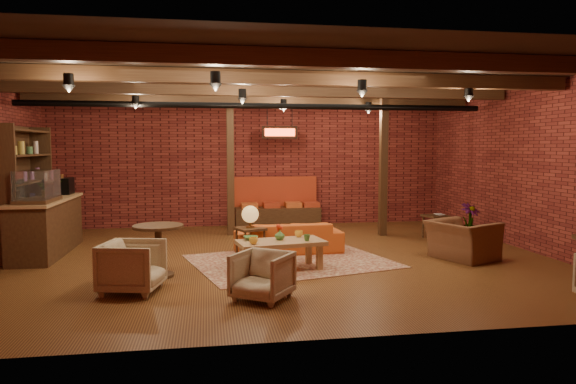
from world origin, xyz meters
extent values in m
plane|color=#3B1D0E|center=(0.00, 0.00, 0.00)|extent=(10.00, 10.00, 0.00)
cube|color=black|center=(0.00, 0.00, 3.20)|extent=(10.00, 8.00, 0.02)
cube|color=maroon|center=(0.00, 4.00, 1.60)|extent=(10.00, 0.02, 3.20)
cube|color=maroon|center=(0.00, -4.00, 1.60)|extent=(10.00, 0.02, 3.20)
cube|color=maroon|center=(5.00, 0.00, 1.60)|extent=(0.02, 8.00, 3.20)
cylinder|color=black|center=(0.00, 1.60, 2.85)|extent=(9.60, 0.12, 0.12)
cube|color=black|center=(-0.60, 2.60, 1.60)|extent=(0.16, 0.16, 3.20)
cube|color=black|center=(2.80, 2.00, 1.60)|extent=(0.16, 0.16, 3.20)
imported|color=#337F33|center=(-4.00, 1.20, 1.22)|extent=(0.35, 0.39, 0.30)
cube|color=#FC4319|center=(0.60, 3.10, 2.35)|extent=(0.86, 0.06, 0.30)
cube|color=maroon|center=(0.30, -0.34, 0.01)|extent=(3.82, 3.27, 0.01)
imported|color=#BC4D1A|center=(0.38, 0.43, 0.29)|extent=(2.04, 0.90, 0.58)
cube|color=#9D6949|center=(0.04, -0.90, 0.45)|extent=(1.49, 0.91, 0.07)
cube|color=#9D6949|center=(-0.49, -1.24, 0.21)|extent=(0.09, 0.09, 0.41)
cube|color=#9D6949|center=(0.66, -1.04, 0.21)|extent=(0.09, 0.09, 0.41)
cube|color=#9D6949|center=(-0.57, -0.75, 0.21)|extent=(0.09, 0.09, 0.41)
cube|color=#9D6949|center=(0.58, -0.56, 0.21)|extent=(0.09, 0.09, 0.41)
imported|color=yellow|center=(-0.42, -1.15, 0.54)|extent=(0.16, 0.16, 0.11)
imported|color=#447C38|center=(0.46, -1.00, 0.53)|extent=(0.13, 0.13, 0.11)
imported|color=yellow|center=(0.39, -0.61, 0.54)|extent=(0.16, 0.16, 0.11)
imported|color=#447C38|center=(-0.43, -0.75, 0.51)|extent=(0.28, 0.28, 0.06)
imported|color=#447C38|center=(0.04, -0.84, 0.55)|extent=(0.15, 0.15, 0.14)
sphere|color=red|center=(0.04, -0.84, 0.68)|extent=(0.10, 0.10, 0.10)
cube|color=black|center=(-0.38, -0.01, 0.55)|extent=(0.59, 0.59, 0.04)
cylinder|color=black|center=(-0.38, -0.01, 0.26)|extent=(0.04, 0.04, 0.52)
cylinder|color=brown|center=(-0.38, -0.01, 0.58)|extent=(0.15, 0.15, 0.02)
cylinder|color=brown|center=(-0.38, -0.01, 0.66)|extent=(0.04, 0.04, 0.22)
sphere|color=orange|center=(-0.38, -0.01, 0.81)|extent=(0.31, 0.31, 0.31)
cylinder|color=black|center=(-1.88, -1.05, 0.78)|extent=(0.77, 0.77, 0.04)
cylinder|color=black|center=(-1.88, -1.05, 0.40)|extent=(0.11, 0.11, 0.75)
cylinder|color=black|center=(-1.88, -1.05, 0.02)|extent=(0.46, 0.46, 0.04)
imported|color=beige|center=(-2.16, -1.86, 0.39)|extent=(0.87, 0.90, 0.78)
imported|color=beige|center=(-0.43, -2.49, 0.35)|extent=(0.92, 0.91, 0.70)
imported|color=brown|center=(3.36, -0.63, 0.46)|extent=(1.04, 1.24, 0.92)
cube|color=black|center=(3.81, 1.42, 0.50)|extent=(0.57, 0.57, 0.04)
cylinder|color=black|center=(3.81, 1.42, 0.24)|extent=(0.04, 0.04, 0.48)
imported|color=black|center=(3.81, 1.42, 0.53)|extent=(0.22, 0.27, 0.02)
imported|color=#4C7F4C|center=(4.40, 1.03, 1.20)|extent=(1.74, 1.74, 2.41)
camera|label=1|loc=(-1.13, -9.07, 2.00)|focal=32.00mm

